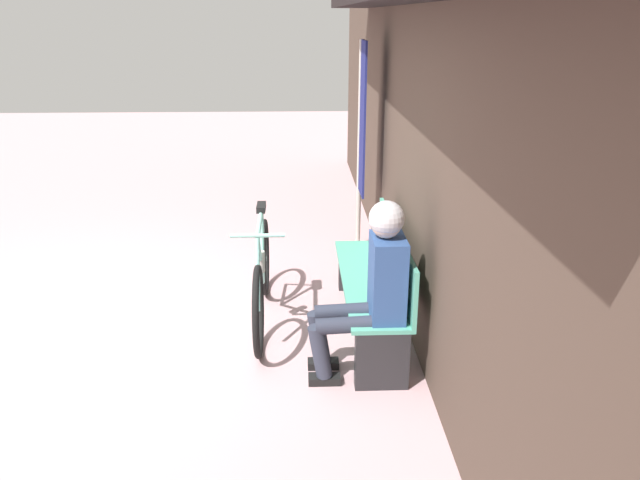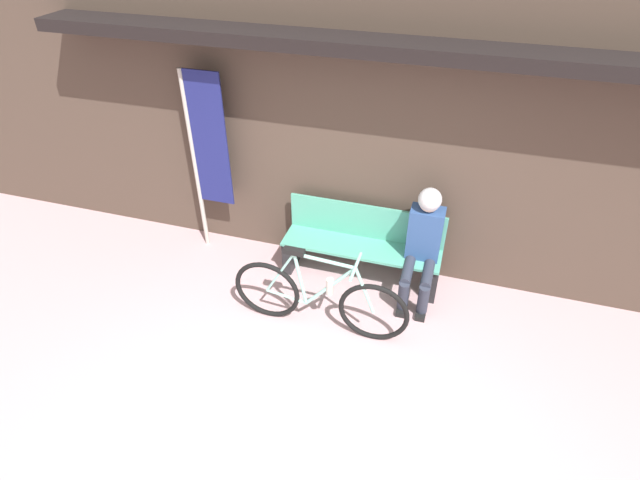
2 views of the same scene
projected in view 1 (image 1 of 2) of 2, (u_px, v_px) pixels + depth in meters
ground_plane at (121, 334)px, 4.90m from camera, size 24.00×24.00×0.00m
storefront_wall at (424, 119)px, 4.42m from camera, size 12.00×0.56×3.20m
park_bench_near at (376, 284)px, 4.82m from camera, size 1.70×0.42×0.85m
bicycle at (262, 278)px, 5.00m from camera, size 1.76×0.40×0.92m
person_seated at (373, 280)px, 4.11m from camera, size 0.34×0.64×1.25m
banner_pole at (362, 129)px, 6.20m from camera, size 0.45×0.05×2.14m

